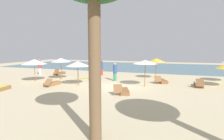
{
  "coord_description": "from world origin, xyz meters",
  "views": [
    {
      "loc": [
        4.37,
        -13.4,
        3.07
      ],
      "look_at": [
        -1.01,
        2.2,
        1.1
      ],
      "focal_mm": 28.3,
      "sensor_mm": 36.0,
      "label": 1
    }
  ],
  "objects": [
    {
      "name": "umbrella_6",
      "position": [
        -3.16,
        -0.38,
        1.84
      ],
      "size": [
        2.02,
        2.02,
        2.05
      ],
      "color": "brown",
      "rests_on": "ground_plane"
    },
    {
      "name": "surfboard",
      "position": [
        -4.21,
        3.04,
        0.04
      ],
      "size": [
        1.92,
        1.96,
        0.07
      ],
      "color": "gold",
      "rests_on": "ground_plane"
    },
    {
      "name": "lounger_6",
      "position": [
        6.46,
        2.34,
        0.18
      ],
      "size": [
        0.61,
        1.64,
        0.74
      ],
      "color": "brown",
      "rests_on": "ground_plane"
    },
    {
      "name": "umbrella_1",
      "position": [
        2.28,
        0.95,
        2.03
      ],
      "size": [
        1.95,
        1.95,
        2.19
      ],
      "color": "brown",
      "rests_on": "ground_plane"
    },
    {
      "name": "ground_plane",
      "position": [
        0.0,
        0.0,
        0.0
      ],
      "size": [
        60.0,
        60.0,
        0.0
      ],
      "primitive_type": "plane",
      "color": "beige"
    },
    {
      "name": "lounger_0",
      "position": [
        -5.2,
        -1.19,
        0.17
      ],
      "size": [
        0.82,
        1.77,
        0.67
      ],
      "color": "olive",
      "rests_on": "ground_plane"
    },
    {
      "name": "lounger_5",
      "position": [
        3.47,
        3.11,
        0.17
      ],
      "size": [
        1.23,
        1.79,
        0.68
      ],
      "color": "brown",
      "rests_on": "ground_plane"
    },
    {
      "name": "umbrella_5",
      "position": [
        -6.27,
        1.68,
        1.97
      ],
      "size": [
        2.0,
        2.0,
        2.17
      ],
      "color": "olive",
      "rests_on": "ground_plane"
    },
    {
      "name": "ocean_water",
      "position": [
        0.0,
        17.0,
        0.03
      ],
      "size": [
        48.0,
        16.0,
        0.06
      ],
      "primitive_type": "cube",
      "color": "slate",
      "rests_on": "ground_plane"
    },
    {
      "name": "lounger_1",
      "position": [
        -8.52,
        4.44,
        0.17
      ],
      "size": [
        0.77,
        1.69,
        0.74
      ],
      "color": "brown",
      "rests_on": "ground_plane"
    },
    {
      "name": "umbrella_2",
      "position": [
        2.78,
        5.16,
        1.94
      ],
      "size": [
        1.81,
        1.81,
        2.12
      ],
      "color": "brown",
      "rests_on": "ground_plane"
    },
    {
      "name": "umbrella_3",
      "position": [
        -7.97,
        -0.1,
        1.88
      ],
      "size": [
        2.29,
        2.29,
        2.11
      ],
      "color": "olive",
      "rests_on": "ground_plane"
    },
    {
      "name": "lounger_3",
      "position": [
        1.21,
        -1.81,
        0.17
      ],
      "size": [
        1.14,
        1.77,
        0.72
      ],
      "color": "brown",
      "rests_on": "ground_plane"
    },
    {
      "name": "person_0",
      "position": [
        -3.51,
        5.73,
        0.88
      ],
      "size": [
        0.45,
        0.45,
        1.73
      ],
      "color": "#BF3338",
      "rests_on": "ground_plane"
    },
    {
      "name": "person_1",
      "position": [
        -0.85,
        2.62,
        0.87
      ],
      "size": [
        0.42,
        0.42,
        1.74
      ],
      "color": "#338C59",
      "rests_on": "ground_plane"
    },
    {
      "name": "person_2",
      "position": [
        -10.56,
        3.53,
        0.95
      ],
      "size": [
        0.48,
        0.48,
        1.87
      ],
      "color": "white",
      "rests_on": "ground_plane"
    }
  ]
}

